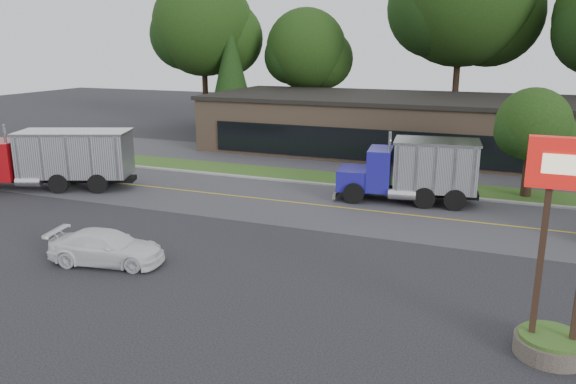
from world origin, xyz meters
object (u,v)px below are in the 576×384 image
(bilo_sign, at_px, (558,286))
(dump_truck_blue, at_px, (416,169))
(dump_truck_red, at_px, (51,158))
(rally_car, at_px, (107,247))

(bilo_sign, height_order, dump_truck_blue, bilo_sign)
(bilo_sign, bearing_deg, dump_truck_blue, 113.35)
(dump_truck_blue, bearing_deg, bilo_sign, 106.01)
(dump_truck_red, xyz_separation_m, dump_truck_blue, (20.08, 4.91, -0.02))
(bilo_sign, relative_size, dump_truck_blue, 0.80)
(dump_truck_red, distance_m, dump_truck_blue, 20.67)
(dump_truck_blue, height_order, rally_car, dump_truck_blue)
(bilo_sign, xyz_separation_m, dump_truck_red, (-26.13, 9.12, -0.21))
(bilo_sign, height_order, dump_truck_red, bilo_sign)
(rally_car, bearing_deg, dump_truck_red, 40.55)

